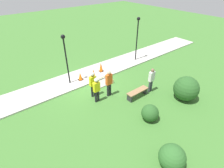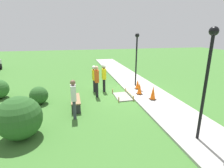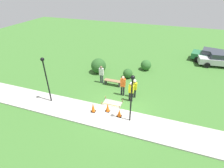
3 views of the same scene
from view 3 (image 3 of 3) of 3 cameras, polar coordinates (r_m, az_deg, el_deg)
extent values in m
plane|color=#3D702D|center=(13.43, 2.42, -8.33)|extent=(60.00, 60.00, 0.00)
cube|color=#ADAAA3|center=(12.54, 0.81, -11.40)|extent=(28.00, 2.36, 0.10)
cube|color=gray|center=(13.95, 0.10, -6.40)|extent=(1.47, 0.85, 0.06)
cube|color=tan|center=(13.77, -3.39, -6.41)|extent=(0.05, 0.05, 0.30)
cube|color=tan|center=(13.38, 2.50, -7.66)|extent=(0.05, 0.05, 0.30)
cube|color=tan|center=(14.40, -2.12, -4.47)|extent=(0.05, 0.05, 0.30)
cube|color=tan|center=(14.03, 3.51, -5.61)|extent=(0.05, 0.05, 0.30)
cube|color=yellow|center=(13.51, -0.49, -6.79)|extent=(1.47, 0.00, 0.04)
cube|color=black|center=(13.15, -6.10, -8.86)|extent=(0.34, 0.34, 0.02)
cone|color=orange|center=(12.91, -6.19, -7.53)|extent=(0.29, 0.29, 0.76)
cube|color=black|center=(13.12, -1.42, -8.77)|extent=(0.34, 0.34, 0.02)
cone|color=orange|center=(12.90, -1.44, -7.57)|extent=(0.29, 0.29, 0.68)
cube|color=black|center=(12.70, 2.40, -10.40)|extent=(0.34, 0.34, 0.02)
cone|color=orange|center=(12.49, 2.43, -9.33)|extent=(0.29, 0.29, 0.60)
cube|color=#2D2D33|center=(16.41, -2.06, 0.71)|extent=(0.12, 0.40, 0.45)
cube|color=#2D2D33|center=(16.03, 2.49, -0.10)|extent=(0.12, 0.40, 0.45)
cube|color=olive|center=(16.08, 0.19, 1.08)|extent=(1.56, 0.44, 0.06)
cylinder|color=black|center=(14.61, 6.81, -2.95)|extent=(0.14, 0.14, 0.79)
cylinder|color=black|center=(14.59, 7.49, -3.07)|extent=(0.14, 0.14, 0.79)
cube|color=yellow|center=(14.22, 7.33, -0.66)|extent=(0.40, 0.22, 0.62)
sphere|color=brown|center=(14.01, 7.44, 0.79)|extent=(0.21, 0.21, 0.21)
sphere|color=white|center=(13.98, 7.46, 1.00)|extent=(0.24, 0.24, 0.24)
cylinder|color=black|center=(14.13, 5.76, -4.08)|extent=(0.14, 0.14, 0.83)
cylinder|color=black|center=(14.10, 6.47, -4.22)|extent=(0.14, 0.14, 0.83)
cube|color=yellow|center=(13.70, 6.29, -1.60)|extent=(0.40, 0.22, 0.66)
sphere|color=brown|center=(13.47, 6.39, -0.02)|extent=(0.23, 0.23, 0.23)
sphere|color=white|center=(13.44, 6.41, 0.21)|extent=(0.26, 0.26, 0.26)
cylinder|color=black|center=(14.75, 3.16, -2.15)|extent=(0.14, 0.14, 0.90)
cylinder|color=black|center=(14.71, 3.83, -2.27)|extent=(0.14, 0.14, 0.90)
cube|color=#E55B1E|center=(14.30, 3.60, 0.48)|extent=(0.40, 0.22, 0.71)
sphere|color=tan|center=(14.07, 3.66, 2.14)|extent=(0.24, 0.24, 0.24)
cylinder|color=#383D47|center=(16.56, -3.71, 1.75)|extent=(0.14, 0.14, 0.85)
cylinder|color=#383D47|center=(16.50, -3.13, 1.65)|extent=(0.14, 0.14, 0.85)
cube|color=silver|center=(16.17, -3.51, 4.04)|extent=(0.40, 0.22, 0.67)
sphere|color=brown|center=(15.97, -3.56, 5.48)|extent=(0.23, 0.23, 0.23)
cylinder|color=black|center=(11.41, 6.24, -5.56)|extent=(0.10, 0.10, 3.29)
sphere|color=black|center=(10.47, 6.77, 2.11)|extent=(0.28, 0.28, 0.28)
cylinder|color=black|center=(14.06, -20.37, 0.63)|extent=(0.10, 0.10, 3.49)
sphere|color=black|center=(13.29, -21.81, 7.49)|extent=(0.28, 0.28, 0.28)
cube|color=#BCBCC1|center=(23.23, 31.63, 6.53)|extent=(4.60, 2.18, 0.65)
cube|color=#2D333D|center=(23.04, 32.04, 7.88)|extent=(2.37, 1.75, 0.55)
cylinder|color=black|center=(23.72, 27.77, 7.18)|extent=(0.64, 0.30, 0.62)
cylinder|color=black|center=(22.16, 28.60, 5.42)|extent=(0.64, 0.30, 0.62)
cube|color=#236B3D|center=(23.84, 29.63, 7.72)|extent=(4.53, 2.63, 0.63)
cube|color=#2D333D|center=(23.65, 30.00, 9.01)|extent=(2.41, 1.98, 0.54)
cylinder|color=black|center=(24.83, 32.57, 6.89)|extent=(0.72, 0.38, 0.69)
cylinder|color=black|center=(23.15, 32.40, 5.41)|extent=(0.72, 0.38, 0.69)
cylinder|color=black|center=(24.82, 26.65, 8.52)|extent=(0.72, 0.38, 0.69)
cylinder|color=black|center=(23.13, 26.07, 7.16)|extent=(0.72, 0.38, 0.69)
sphere|color=#285623|center=(18.31, -4.42, 5.96)|extent=(1.55, 1.55, 1.55)
sphere|color=#285623|center=(17.43, 5.17, 3.45)|extent=(0.94, 0.94, 0.94)
sphere|color=#2D6028|center=(19.28, 11.02, 6.10)|extent=(1.11, 1.11, 1.11)
camera|label=1|loc=(19.52, 28.72, 23.03)|focal=28.00mm
camera|label=2|loc=(19.10, -24.87, 13.50)|focal=28.00mm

